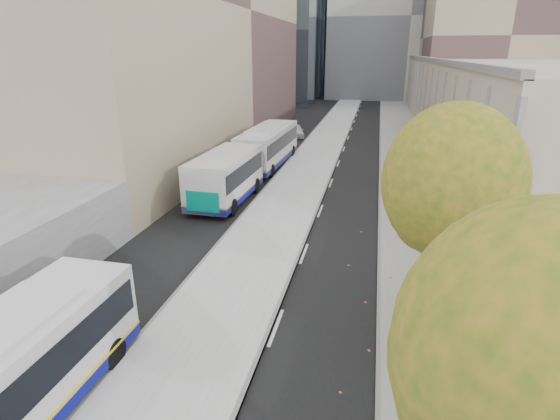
# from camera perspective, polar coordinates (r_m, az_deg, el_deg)

# --- Properties ---
(bus_platform) EXTENTS (4.25, 150.00, 0.15)m
(bus_platform) POSITION_cam_1_polar(r_m,az_deg,el_deg) (36.91, 4.03, 6.01)
(bus_platform) COLOR #A8A8A8
(bus_platform) RESTS_ON ground
(sidewalk) EXTENTS (4.75, 150.00, 0.08)m
(sidewalk) POSITION_cam_1_polar(r_m,az_deg,el_deg) (36.68, 16.53, 5.08)
(sidewalk) COLOR gray
(sidewalk) RESTS_ON ground
(building_tan) EXTENTS (18.00, 92.00, 8.00)m
(building_tan) POSITION_cam_1_polar(r_m,az_deg,el_deg) (66.21, 25.51, 13.84)
(building_tan) COLOR #AA9E88
(building_tan) RESTS_ON ground
(building_midrise) EXTENTS (24.00, 46.00, 25.00)m
(building_midrise) POSITION_cam_1_polar(r_m,az_deg,el_deg) (47.89, -19.03, 23.25)
(building_midrise) COLOR gray
(building_midrise) RESTS_ON ground
(building_far_block) EXTENTS (30.00, 18.00, 30.00)m
(building_far_block) POSITION_cam_1_polar(r_m,az_deg,el_deg) (96.76, 16.42, 22.85)
(building_far_block) COLOR #A9A69A
(building_far_block) RESTS_ON ground
(bus_shelter) EXTENTS (1.90, 4.40, 2.53)m
(bus_shelter) POSITION_cam_1_polar(r_m,az_deg,el_deg) (14.02, 29.74, -11.91)
(bus_shelter) COLOR #383A3F
(bus_shelter) RESTS_ON sidewalk
(tree_b) EXTENTS (4.00, 4.00, 6.97)m
(tree_b) POSITION_cam_1_polar(r_m,az_deg,el_deg) (7.15, 30.72, -16.76)
(tree_b) COLOR black
(tree_b) RESTS_ON sidewalk
(tree_c) EXTENTS (4.20, 4.20, 7.28)m
(tree_c) POSITION_cam_1_polar(r_m,az_deg,el_deg) (14.17, 21.57, 3.32)
(tree_c) COLOR black
(tree_c) RESTS_ON sidewalk
(bus_far) EXTENTS (3.34, 18.42, 3.06)m
(bus_far) POSITION_cam_1_polar(r_m,az_deg,el_deg) (32.53, -3.55, 7.00)
(bus_far) COLOR silver
(bus_far) RESTS_ON ground
(distant_car) EXTENTS (2.64, 4.32, 1.37)m
(distant_car) POSITION_cam_1_polar(r_m,az_deg,el_deg) (49.11, 2.05, 10.29)
(distant_car) COLOR silver
(distant_car) RESTS_ON ground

